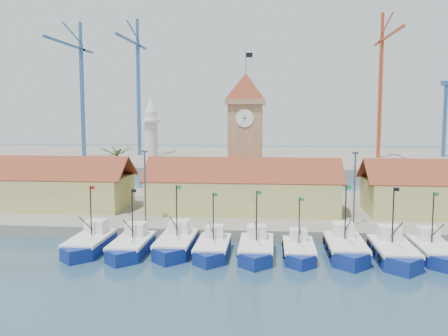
# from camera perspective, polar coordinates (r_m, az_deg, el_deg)

# --- Properties ---
(ground) EXTENTS (400.00, 400.00, 0.00)m
(ground) POSITION_cam_1_polar(r_m,az_deg,el_deg) (51.63, 0.95, -10.79)
(ground) COLOR navy
(ground) RESTS_ON ground
(quay) EXTENTS (140.00, 32.00, 1.50)m
(quay) POSITION_cam_1_polar(r_m,az_deg,el_deg) (74.72, 2.36, -4.88)
(quay) COLOR gray
(quay) RESTS_ON ground
(terminal) EXTENTS (240.00, 80.00, 2.00)m
(terminal) POSITION_cam_1_polar(r_m,az_deg,el_deg) (159.91, 3.96, 1.10)
(terminal) COLOR gray
(terminal) RESTS_ON ground
(boat_0) EXTENTS (3.66, 10.04, 7.59)m
(boat_0) POSITION_cam_1_polar(r_m,az_deg,el_deg) (57.43, -15.20, -8.45)
(boat_0) COLOR navy
(boat_0) RESTS_ON ground
(boat_1) EXTENTS (3.57, 9.77, 7.39)m
(boat_1) POSITION_cam_1_polar(r_m,az_deg,el_deg) (55.45, -10.62, -8.88)
(boat_1) COLOR navy
(boat_1) RESTS_ON ground
(boat_2) EXTENTS (3.72, 10.19, 7.71)m
(boat_2) POSITION_cam_1_polar(r_m,az_deg,el_deg) (55.38, -5.57, -8.79)
(boat_2) COLOR navy
(boat_2) RESTS_ON ground
(boat_3) EXTENTS (3.41, 9.33, 7.06)m
(boat_3) POSITION_cam_1_polar(r_m,az_deg,el_deg) (53.89, -1.34, -9.26)
(boat_3) COLOR navy
(boat_3) RESTS_ON ground
(boat_4) EXTENTS (3.56, 9.74, 7.37)m
(boat_4) POSITION_cam_1_polar(r_m,az_deg,el_deg) (53.45, 3.69, -9.36)
(boat_4) COLOR navy
(boat_4) RESTS_ON ground
(boat_5) EXTENTS (3.22, 8.81, 6.67)m
(boat_5) POSITION_cam_1_polar(r_m,az_deg,el_deg) (53.61, 8.58, -9.45)
(boat_5) COLOR navy
(boat_5) RESTS_ON ground
(boat_6) EXTENTS (3.85, 10.55, 7.99)m
(boat_6) POSITION_cam_1_polar(r_m,az_deg,el_deg) (54.95, 13.76, -9.03)
(boat_6) COLOR navy
(boat_6) RESTS_ON ground
(boat_7) EXTENTS (3.85, 10.55, 7.98)m
(boat_7) POSITION_cam_1_polar(r_m,az_deg,el_deg) (54.83, 18.86, -9.22)
(boat_7) COLOR navy
(boat_7) RESTS_ON ground
(boat_8) EXTENTS (3.54, 9.69, 7.33)m
(boat_8) POSITION_cam_1_polar(r_m,az_deg,el_deg) (56.98, 22.88, -8.87)
(boat_8) COLOR navy
(boat_8) RESTS_ON ground
(hall_left) EXTENTS (31.20, 10.13, 7.61)m
(hall_left) POSITION_cam_1_polar(r_m,az_deg,el_deg) (78.71, -21.77, -2.37)
(hall_left) COLOR tan
(hall_left) RESTS_ON quay
(hall_center) EXTENTS (27.04, 10.13, 7.61)m
(hall_center) POSITION_cam_1_polar(r_m,az_deg,el_deg) (70.22, 2.20, -2.92)
(hall_center) COLOR tan
(hall_center) RESTS_ON quay
(clock_tower) EXTENTS (5.80, 5.80, 22.70)m
(clock_tower) POSITION_cam_1_polar(r_m,az_deg,el_deg) (75.40, 2.48, 3.80)
(clock_tower) COLOR tan
(clock_tower) RESTS_ON quay
(minaret) EXTENTS (3.00, 3.00, 16.30)m
(minaret) POSITION_cam_1_polar(r_m,az_deg,el_deg) (79.67, -8.31, 2.26)
(minaret) COLOR silver
(minaret) RESTS_ON quay
(palm_tree) EXTENTS (5.60, 5.03, 8.39)m
(palm_tree) POSITION_cam_1_polar(r_m,az_deg,el_deg) (79.39, -12.12, -0.35)
(palm_tree) COLOR brown
(palm_tree) RESTS_ON quay
(lamp_posts) EXTENTS (80.70, 0.25, 9.03)m
(lamp_posts) POSITION_cam_1_polar(r_m,az_deg,el_deg) (61.93, 2.27, -1.81)
(lamp_posts) COLOR #3F3F44
(lamp_posts) RESTS_ON quay
(crane_blue_far) EXTENTS (1.00, 35.55, 41.07)m
(crane_blue_far) POSITION_cam_1_polar(r_m,az_deg,el_deg) (160.65, -16.18, 9.47)
(crane_blue_far) COLOR #2D5789
(crane_blue_far) RESTS_ON terminal
(crane_blue_near) EXTENTS (1.00, 32.59, 42.91)m
(crane_blue_near) POSITION_cam_1_polar(r_m,az_deg,el_deg) (161.80, -9.89, 9.87)
(crane_blue_near) COLOR #2D5789
(crane_blue_near) RESTS_ON terminal
(crane_red_right) EXTENTS (1.00, 34.72, 42.84)m
(crane_red_right) POSITION_cam_1_polar(r_m,az_deg,el_deg) (156.38, 17.60, 9.86)
(crane_red_right) COLOR #B23B1B
(crane_red_right) RESTS_ON terminal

